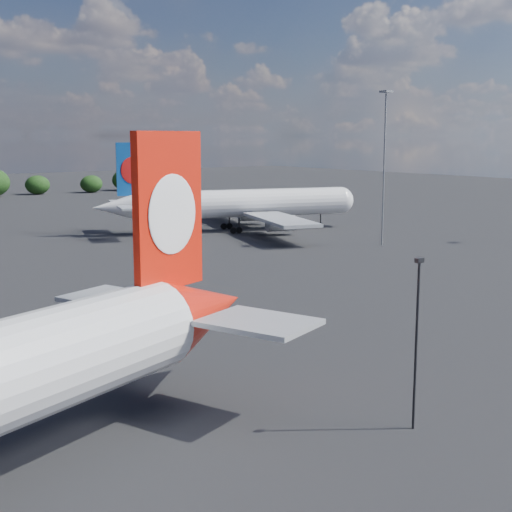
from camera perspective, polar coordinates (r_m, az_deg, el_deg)
china_southern_airliner at (r=134.90m, az=-1.64°, el=4.15°), size 50.14×48.12×16.71m
apron_lamp_post at (r=44.39m, az=12.72°, el=-6.16°), size 0.55×0.30×10.71m
floodlight_mast_near at (r=118.16m, az=10.25°, el=8.48°), size 1.60×1.60×25.01m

